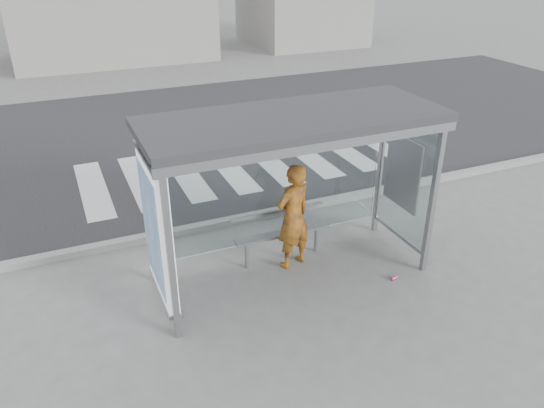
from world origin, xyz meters
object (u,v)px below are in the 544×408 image
(bus_shelter, at_px, (268,161))
(soda_can, at_px, (394,278))
(person, at_px, (293,217))
(bench, at_px, (282,232))

(bus_shelter, xyz_separation_m, soda_can, (1.79, -0.81, -1.95))
(person, distance_m, soda_can, 1.84)
(person, bearing_deg, bench, -85.70)
(bench, bearing_deg, soda_can, -42.67)
(bus_shelter, distance_m, soda_can, 2.77)
(bus_shelter, height_order, person, bus_shelter)
(bus_shelter, height_order, bench, bus_shelter)
(bus_shelter, relative_size, bench, 2.64)
(bench, distance_m, soda_can, 1.91)
(bus_shelter, bearing_deg, person, 22.46)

